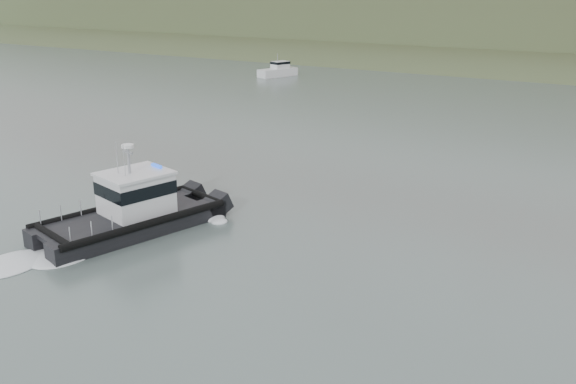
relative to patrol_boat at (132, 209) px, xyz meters
The scene contains 3 objects.
ground 9.80m from the patrol_boat, 20.64° to the right, with size 400.00×400.00×0.00m, color #51615D.
patrol_boat is the anchor object (origin of this frame).
motorboat 60.48m from the patrol_boat, 114.47° to the left, with size 3.80×6.30×3.29m.
Camera 1 is at (14.86, -20.00, 12.81)m, focal length 40.00 mm.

